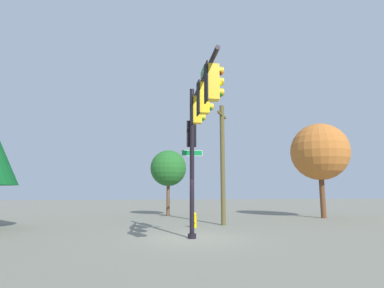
{
  "coord_description": "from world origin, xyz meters",
  "views": [
    {
      "loc": [
        13.32,
        -1.99,
        2.01
      ],
      "look_at": [
        -0.05,
        0.01,
        4.1
      ],
      "focal_mm": 28.46,
      "sensor_mm": 36.0,
      "label": 1
    }
  ],
  "objects_px": {
    "signal_pole_assembly": "(198,122)",
    "fire_hydrant": "(195,220)",
    "tree_mid": "(320,152)",
    "tree_far": "(168,168)",
    "utility_pole": "(223,162)"
  },
  "relations": [
    {
      "from": "signal_pole_assembly",
      "to": "tree_far",
      "type": "xyz_separation_m",
      "value": [
        -13.76,
        -0.18,
        -0.81
      ]
    },
    {
      "from": "fire_hydrant",
      "to": "tree_mid",
      "type": "xyz_separation_m",
      "value": [
        -4.52,
        10.54,
        4.59
      ]
    },
    {
      "from": "tree_mid",
      "to": "tree_far",
      "type": "xyz_separation_m",
      "value": [
        -3.68,
        -11.45,
        -1.12
      ]
    },
    {
      "from": "signal_pole_assembly",
      "to": "fire_hydrant",
      "type": "bearing_deg",
      "value": 172.59
    },
    {
      "from": "utility_pole",
      "to": "tree_far",
      "type": "xyz_separation_m",
      "value": [
        -7.22,
        -2.81,
        0.08
      ]
    },
    {
      "from": "fire_hydrant",
      "to": "tree_mid",
      "type": "height_order",
      "value": "tree_mid"
    },
    {
      "from": "signal_pole_assembly",
      "to": "tree_far",
      "type": "height_order",
      "value": "signal_pole_assembly"
    },
    {
      "from": "utility_pole",
      "to": "tree_far",
      "type": "height_order",
      "value": "utility_pole"
    },
    {
      "from": "utility_pole",
      "to": "fire_hydrant",
      "type": "bearing_deg",
      "value": -62.73
    },
    {
      "from": "signal_pole_assembly",
      "to": "tree_mid",
      "type": "xyz_separation_m",
      "value": [
        -10.09,
        11.27,
        0.31
      ]
    },
    {
      "from": "fire_hydrant",
      "to": "tree_mid",
      "type": "relative_size",
      "value": 0.12
    },
    {
      "from": "fire_hydrant",
      "to": "tree_far",
      "type": "distance_m",
      "value": 8.95
    },
    {
      "from": "signal_pole_assembly",
      "to": "tree_mid",
      "type": "height_order",
      "value": "tree_mid"
    },
    {
      "from": "utility_pole",
      "to": "tree_far",
      "type": "distance_m",
      "value": 7.74
    },
    {
      "from": "tree_mid",
      "to": "tree_far",
      "type": "height_order",
      "value": "tree_mid"
    }
  ]
}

